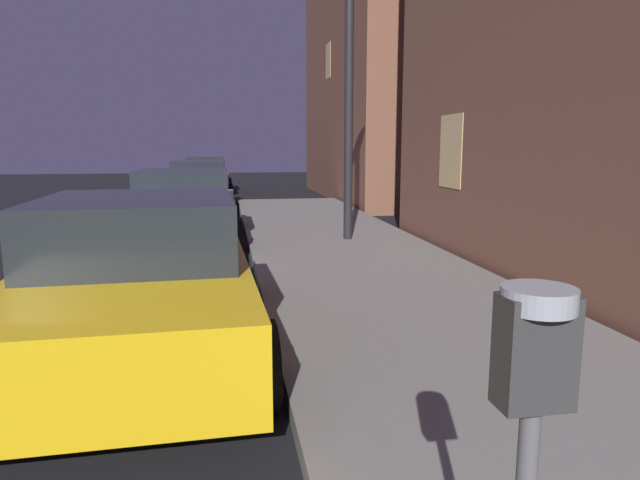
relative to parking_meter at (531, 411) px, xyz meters
The scene contains 6 objects.
parking_meter is the anchor object (origin of this frame).
car_yellow_cab 4.10m from the parking_meter, 112.11° to the left, with size 2.19×4.20×1.43m.
car_silver 9.72m from the parking_meter, 99.07° to the left, with size 2.10×4.08×1.43m.
car_black 16.20m from the parking_meter, 95.43° to the left, with size 2.03×4.05×1.43m.
car_red 22.13m from the parking_meter, 93.97° to the left, with size 2.03×4.44×1.43m.
street_lamp 9.29m from the parking_meter, 80.55° to the left, with size 0.44×0.44×5.23m.
Camera 1 is at (3.61, -0.28, 1.87)m, focal length 31.31 mm.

